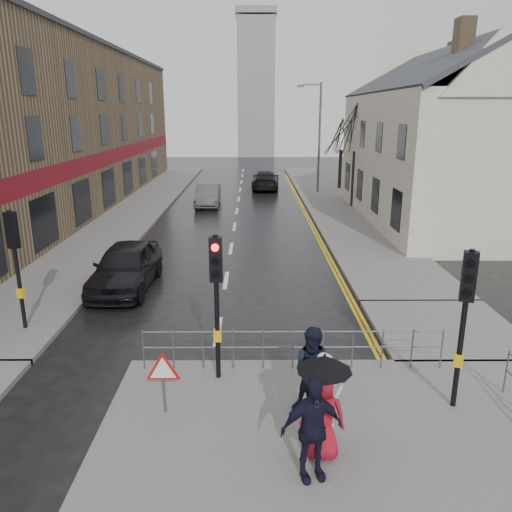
{
  "coord_description": "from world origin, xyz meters",
  "views": [
    {
      "loc": [
        1.0,
        -10.15,
        6.07
      ],
      "look_at": [
        1.1,
        4.5,
        1.82
      ],
      "focal_mm": 35.0,
      "sensor_mm": 36.0,
      "label": 1
    }
  ],
  "objects_px": {
    "car_parked": "(126,266)",
    "car_mid": "(208,195)",
    "pedestrian_d": "(312,429)",
    "pedestrian_with_umbrella": "(323,402)",
    "pedestrian_a": "(325,401)",
    "pedestrian_b": "(314,371)"
  },
  "relations": [
    {
      "from": "car_parked",
      "to": "car_mid",
      "type": "relative_size",
      "value": 1.1
    },
    {
      "from": "pedestrian_d",
      "to": "car_parked",
      "type": "distance_m",
      "value": 11.19
    },
    {
      "from": "pedestrian_with_umbrella",
      "to": "car_mid",
      "type": "xyz_separation_m",
      "value": [
        -4.18,
        25.41,
        -0.53
      ]
    },
    {
      "from": "pedestrian_with_umbrella",
      "to": "car_parked",
      "type": "bearing_deg",
      "value": 121.6
    },
    {
      "from": "car_parked",
      "to": "pedestrian_b",
      "type": "bearing_deg",
      "value": -52.65
    },
    {
      "from": "pedestrian_with_umbrella",
      "to": "pedestrian_d",
      "type": "distance_m",
      "value": 0.6
    },
    {
      "from": "pedestrian_with_umbrella",
      "to": "car_parked",
      "type": "distance_m",
      "value": 10.87
    },
    {
      "from": "pedestrian_d",
      "to": "car_mid",
      "type": "xyz_separation_m",
      "value": [
        -3.93,
        25.93,
        -0.34
      ]
    },
    {
      "from": "pedestrian_a",
      "to": "pedestrian_d",
      "type": "distance_m",
      "value": 0.88
    },
    {
      "from": "car_mid",
      "to": "pedestrian_b",
      "type": "bearing_deg",
      "value": -80.66
    },
    {
      "from": "pedestrian_b",
      "to": "car_mid",
      "type": "relative_size",
      "value": 0.43
    },
    {
      "from": "car_parked",
      "to": "car_mid",
      "type": "distance_m",
      "value": 16.23
    },
    {
      "from": "pedestrian_b",
      "to": "pedestrian_with_umbrella",
      "type": "xyz_separation_m",
      "value": [
        -0.02,
        -1.38,
        0.18
      ]
    },
    {
      "from": "pedestrian_a",
      "to": "car_mid",
      "type": "xyz_separation_m",
      "value": [
        -4.27,
        25.12,
        -0.34
      ]
    },
    {
      "from": "pedestrian_b",
      "to": "pedestrian_d",
      "type": "height_order",
      "value": "pedestrian_b"
    },
    {
      "from": "pedestrian_with_umbrella",
      "to": "pedestrian_d",
      "type": "height_order",
      "value": "pedestrian_with_umbrella"
    },
    {
      "from": "pedestrian_b",
      "to": "pedestrian_with_umbrella",
      "type": "distance_m",
      "value": 1.39
    },
    {
      "from": "car_mid",
      "to": "pedestrian_d",
      "type": "bearing_deg",
      "value": -81.96
    },
    {
      "from": "pedestrian_a",
      "to": "car_mid",
      "type": "height_order",
      "value": "pedestrian_a"
    },
    {
      "from": "pedestrian_a",
      "to": "car_parked",
      "type": "height_order",
      "value": "pedestrian_a"
    },
    {
      "from": "pedestrian_b",
      "to": "car_mid",
      "type": "distance_m",
      "value": 24.4
    },
    {
      "from": "pedestrian_d",
      "to": "pedestrian_with_umbrella",
      "type": "bearing_deg",
      "value": 49.85
    }
  ]
}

